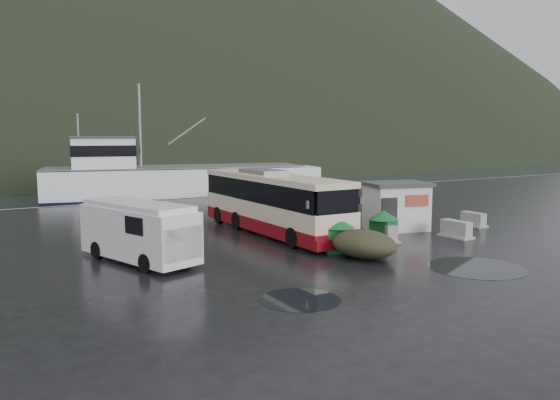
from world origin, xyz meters
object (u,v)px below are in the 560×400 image
white_van (140,261)px  jersey_barrier_a (386,241)px  fishing_trawler (177,188)px  waste_bin_right (336,251)px  jersey_barrier_b (456,237)px  coach_bus (273,233)px  jersey_barrier_c (473,226)px  dome_tent (363,258)px  waste_bin_left (383,240)px  ticket_kiosk (396,230)px

white_van → jersey_barrier_a: (11.31, -1.92, 0.00)m
fishing_trawler → waste_bin_right: bearing=-83.4°
jersey_barrier_b → jersey_barrier_a: bearing=162.3°
fishing_trawler → white_van: bearing=-99.4°
coach_bus → fishing_trawler: bearing=81.3°
jersey_barrier_c → white_van: bearing=176.1°
fishing_trawler → dome_tent: bearing=-82.7°
dome_tent → fishing_trawler: fishing_trawler is taller
white_van → jersey_barrier_a: 11.47m
waste_bin_left → fishing_trawler: (0.34, 28.81, 0.00)m
ticket_kiosk → jersey_barrier_c: ticket_kiosk is taller
fishing_trawler → jersey_barrier_a: bearing=-76.8°
ticket_kiosk → white_van: bearing=-164.7°
jersey_barrier_a → fishing_trawler: fishing_trawler is taller
jersey_barrier_b → jersey_barrier_c: (3.44, 1.79, 0.00)m
coach_bus → waste_bin_right: bearing=-88.4°
fishing_trawler → coach_bus: bearing=-85.2°
waste_bin_left → ticket_kiosk: size_ratio=0.45×
fishing_trawler → waste_bin_left: bearing=-76.8°
coach_bus → waste_bin_left: bearing=-50.9°
white_van → fishing_trawler: (11.65, 27.09, 0.00)m
white_van → jersey_barrier_b: white_van is taller
jersey_barrier_a → fishing_trawler: 29.01m
waste_bin_right → jersey_barrier_a: (3.45, 0.67, 0.00)m
jersey_barrier_c → fishing_trawler: size_ratio=0.06×
ticket_kiosk → fishing_trawler: bearing=109.4°
ticket_kiosk → jersey_barrier_a: bearing=-126.1°
waste_bin_left → jersey_barrier_c: 6.98m
dome_tent → white_van: bearing=152.9°
white_van → jersey_barrier_b: size_ratio=3.45×
ticket_kiosk → jersey_barrier_b: size_ratio=1.94×
waste_bin_right → ticket_kiosk: size_ratio=0.48×
coach_bus → waste_bin_left: coach_bus is taller
jersey_barrier_b → coach_bus: bearing=140.8°
waste_bin_left → ticket_kiosk: bearing=36.2°
waste_bin_right → jersey_barrier_a: size_ratio=0.95×
ticket_kiosk → jersey_barrier_c: bearing=-2.3°
coach_bus → jersey_barrier_c: coach_bus is taller
coach_bus → fishing_trawler: (3.89, 24.37, 0.00)m
ticket_kiosk → jersey_barrier_a: ticket_kiosk is taller
jersey_barrier_c → waste_bin_left: bearing=-176.2°
fishing_trawler → ticket_kiosk: bearing=-71.5°
waste_bin_left → jersey_barrier_c: bearing=3.8°
waste_bin_left → waste_bin_right: waste_bin_right is taller
coach_bus → jersey_barrier_a: size_ratio=7.01×
ticket_kiosk → fishing_trawler: fishing_trawler is taller
dome_tent → jersey_barrier_a: 3.91m
white_van → ticket_kiosk: size_ratio=1.78×
waste_bin_right → dome_tent: (0.22, -1.55, 0.00)m
waste_bin_right → coach_bus: bearing=91.2°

